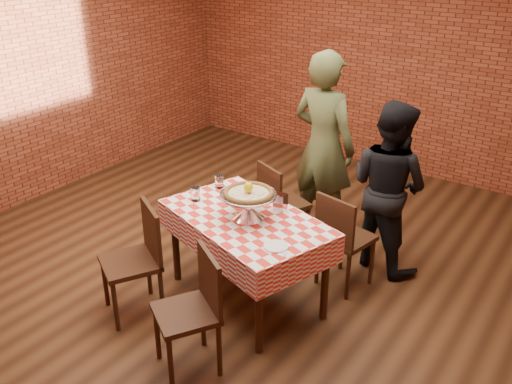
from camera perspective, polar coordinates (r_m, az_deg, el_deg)
ground at (r=5.07m, az=-1.98°, el=-7.72°), size 6.00×6.00×0.00m
back_wall at (r=7.01m, az=13.05°, el=13.88°), size 5.50×0.00×5.50m
table at (r=4.49m, az=-1.01°, el=-6.85°), size 1.51×1.16×0.75m
tablecloth at (r=4.35m, az=-1.04°, el=-3.86°), size 1.55×1.21×0.23m
pizza_stand at (r=4.24m, az=-0.77°, el=-1.44°), size 0.58×0.58×0.20m
pizza at (r=4.19m, az=-0.78°, el=-0.16°), size 0.50×0.50×0.03m
lemon at (r=4.17m, az=-0.78°, el=0.48°), size 0.09×0.09×0.09m
water_glass_left at (r=4.55m, az=-6.22°, el=-0.18°), size 0.09×0.09×0.12m
water_glass_right at (r=4.76m, az=-3.80°, el=1.11°), size 0.09×0.09×0.12m
side_plate at (r=3.89m, az=2.07°, el=-5.60°), size 0.22×0.22×0.01m
sweetener_packet_a at (r=3.81m, az=2.64°, el=-6.46°), size 0.05×0.04×0.00m
sweetener_packet_b at (r=3.84m, az=2.91°, el=-6.15°), size 0.06×0.06×0.00m
condiment_caddy at (r=4.38m, az=2.53°, el=-0.99°), size 0.10×0.08×0.13m
chair_near_left at (r=4.40m, az=-12.82°, el=-7.14°), size 0.57×0.57×0.90m
chair_near_right at (r=3.82m, az=-7.22°, el=-12.46°), size 0.54×0.54×0.87m
chair_far_left at (r=5.20m, az=2.91°, el=-1.40°), size 0.50×0.50×0.86m
chair_far_right at (r=4.70m, az=9.25°, el=-4.84°), size 0.46×0.46×0.86m
diner_olive at (r=5.31m, az=6.94°, el=4.70°), size 0.71×0.51×1.82m
diner_black at (r=4.91m, az=13.43°, el=0.53°), size 0.87×0.76×1.53m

